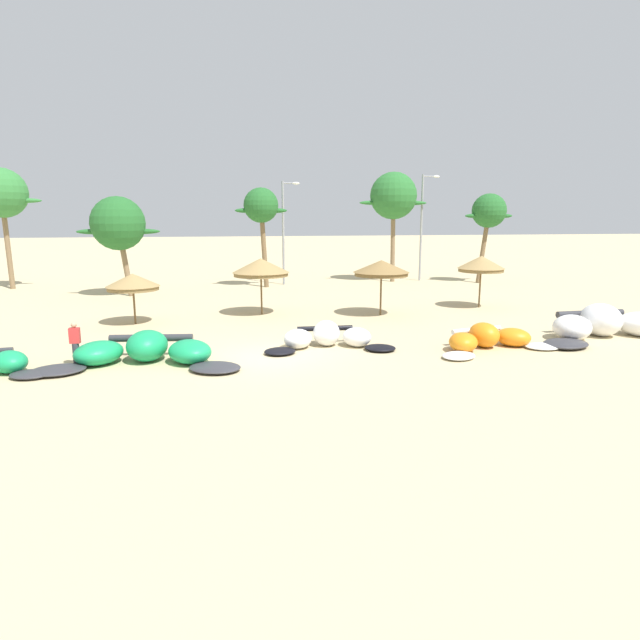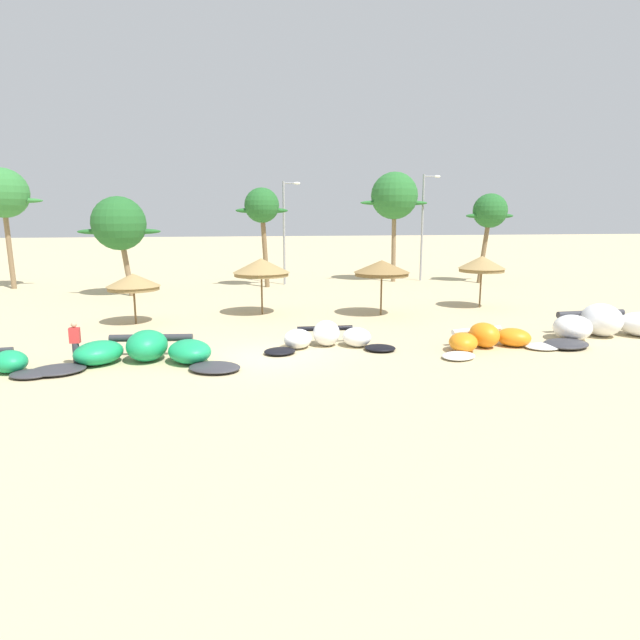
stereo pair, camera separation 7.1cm
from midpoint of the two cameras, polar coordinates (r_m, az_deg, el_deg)
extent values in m
plane|color=#C6B284|center=(20.75, -5.40, -3.97)|extent=(260.00, 260.00, 0.00)
ellipsoid|color=#199E5B|center=(21.46, -30.06, -3.86)|extent=(1.72, 1.75, 0.77)
ellipsoid|color=#333338|center=(20.60, -28.39, -5.08)|extent=(1.58, 1.38, 0.21)
ellipsoid|color=#333338|center=(20.68, -26.10, -4.79)|extent=(2.15, 1.88, 0.23)
ellipsoid|color=#199E5B|center=(21.21, -22.42, -3.24)|extent=(2.36, 2.38, 0.86)
ellipsoid|color=#199E5B|center=(21.09, -17.85, -2.60)|extent=(1.71, 2.03, 1.16)
ellipsoid|color=#199E5B|center=(20.37, -13.62, -3.27)|extent=(2.19, 2.35, 0.86)
ellipsoid|color=#333338|center=(19.24, -11.05, -4.97)|extent=(2.34, 2.18, 0.23)
cylinder|color=#333338|center=(21.67, -17.45, -1.83)|extent=(3.17, 0.67, 0.29)
cube|color=#333338|center=(20.91, -17.98, -2.72)|extent=(1.22, 0.81, 0.04)
ellipsoid|color=black|center=(21.19, -4.21, -3.33)|extent=(1.55, 1.45, 0.21)
ellipsoid|color=white|center=(21.97, -2.29, -2.02)|extent=(1.66, 1.69, 0.80)
ellipsoid|color=white|center=(22.39, 0.78, -1.40)|extent=(1.18, 1.32, 1.07)
ellipsoid|color=white|center=(22.33, 4.04, -1.82)|extent=(1.63, 1.67, 0.80)
ellipsoid|color=black|center=(21.79, 6.49, -2.97)|extent=(1.61, 1.52, 0.21)
cylinder|color=black|center=(22.80, 0.62, -0.90)|extent=(2.38, 0.33, 0.22)
cube|color=black|center=(22.27, 0.83, -1.47)|extent=(0.88, 0.50, 0.04)
ellipsoid|color=white|center=(21.15, 14.65, -3.71)|extent=(1.81, 1.71, 0.21)
ellipsoid|color=orange|center=(22.20, 15.11, -2.31)|extent=(1.62, 1.76, 0.76)
ellipsoid|color=orange|center=(23.16, 17.17, -1.54)|extent=(1.38, 1.61, 1.03)
ellipsoid|color=orange|center=(23.75, 19.99, -1.74)|extent=(1.81, 1.81, 0.76)
ellipsoid|color=white|center=(23.74, 22.72, -2.62)|extent=(1.59, 1.35, 0.21)
cylinder|color=white|center=(23.52, 16.43, -1.04)|extent=(2.40, 0.67, 0.22)
cube|color=white|center=(23.05, 17.38, -1.61)|extent=(0.95, 0.67, 0.04)
ellipsoid|color=#333338|center=(24.42, 24.80, -2.31)|extent=(2.48, 2.24, 0.30)
ellipsoid|color=white|center=(25.94, 25.38, -0.73)|extent=(2.47, 2.59, 1.10)
ellipsoid|color=white|center=(27.35, 27.84, 0.02)|extent=(1.65, 2.07, 1.48)
cylinder|color=#333338|center=(27.86, 26.95, 0.60)|extent=(3.42, 0.38, 0.31)
cube|color=#333338|center=(27.19, 28.11, -0.06)|extent=(1.26, 0.76, 0.04)
cylinder|color=brown|center=(28.48, -19.07, 1.52)|extent=(0.10, 0.10, 1.91)
cone|color=#9E7F4C|center=(28.31, -19.23, 4.06)|extent=(2.63, 2.63, 0.64)
cylinder|color=olive|center=(28.36, -19.17, 3.22)|extent=(2.50, 2.50, 0.20)
cylinder|color=brown|center=(29.66, -6.15, 2.82)|extent=(0.10, 0.10, 2.33)
cone|color=#9E7F4C|center=(29.49, -6.21, 5.81)|extent=(3.12, 3.12, 0.78)
cylinder|color=olive|center=(29.53, -6.19, 4.86)|extent=(2.96, 2.96, 0.20)
cylinder|color=brown|center=(29.43, 6.61, 2.78)|extent=(0.10, 0.10, 2.36)
cone|color=olive|center=(29.25, 6.67, 5.71)|extent=(3.05, 3.05, 0.66)
cylinder|color=brown|center=(29.29, 6.66, 4.88)|extent=(2.89, 2.89, 0.20)
cylinder|color=brown|center=(33.15, 16.79, 3.28)|extent=(0.10, 0.10, 2.33)
cone|color=#9E7F4C|center=(33.00, 16.94, 5.92)|extent=(2.74, 2.74, 0.74)
cylinder|color=olive|center=(33.04, 16.89, 5.11)|extent=(2.60, 2.60, 0.20)
cylinder|color=#383842|center=(21.31, -24.44, -3.34)|extent=(0.24, 0.24, 0.85)
cube|color=red|center=(21.16, -24.59, -1.49)|extent=(0.36, 0.22, 0.56)
sphere|color=tan|center=(21.09, -24.68, -0.46)|extent=(0.20, 0.20, 0.20)
cylinder|color=#7F6647|center=(46.18, -30.21, 7.24)|extent=(0.45, 0.36, 7.03)
sphere|color=#337A38|center=(46.19, -30.69, 11.57)|extent=(3.60, 3.60, 3.60)
ellipsoid|color=#337A38|center=(45.71, -28.90, 11.08)|extent=(2.52, 0.50, 0.36)
cylinder|color=#7F6647|center=(38.67, -19.95, 6.03)|extent=(0.90, 0.36, 4.90)
sphere|color=#236028|center=(38.61, -20.59, 9.61)|extent=(3.57, 3.57, 3.57)
ellipsoid|color=#236028|center=(38.89, -22.63, 8.69)|extent=(2.50, 0.50, 0.36)
ellipsoid|color=#236028|center=(38.40, -18.41, 8.95)|extent=(2.50, 0.50, 0.36)
cylinder|color=brown|center=(41.21, -5.87, 7.78)|extent=(0.66, 0.36, 6.18)
sphere|color=#236028|center=(41.15, -6.17, 12.06)|extent=(2.61, 2.61, 2.61)
ellipsoid|color=#236028|center=(41.08, -7.64, 11.49)|extent=(1.83, 0.50, 0.36)
ellipsoid|color=#236028|center=(41.23, -4.68, 11.54)|extent=(1.83, 0.50, 0.36)
cylinder|color=#7F6647|center=(44.96, 7.91, 8.52)|extent=(0.44, 0.36, 7.00)
sphere|color=#286B2D|center=(44.94, 7.98, 12.98)|extent=(3.80, 3.80, 3.80)
ellipsoid|color=#286B2D|center=(44.48, 6.06, 12.32)|extent=(2.66, 0.50, 0.36)
ellipsoid|color=#286B2D|center=(45.42, 9.82, 12.19)|extent=(2.66, 0.50, 0.36)
cylinder|color=brown|center=(45.74, 17.15, 7.43)|extent=(0.99, 0.36, 5.80)
sphere|color=#236028|center=(45.83, 17.71, 11.04)|extent=(2.73, 2.73, 2.73)
ellipsoid|color=#236028|center=(45.33, 16.44, 10.60)|extent=(1.91, 0.50, 0.36)
ellipsoid|color=#236028|center=(46.34, 18.90, 10.45)|extent=(1.91, 0.50, 0.36)
cylinder|color=gray|center=(42.65, -3.80, 9.16)|extent=(0.18, 0.18, 8.02)
cylinder|color=gray|center=(42.77, -3.15, 14.35)|extent=(1.04, 0.10, 0.10)
ellipsoid|color=silver|center=(42.84, -2.43, 14.35)|extent=(0.56, 0.24, 0.20)
cylinder|color=gray|center=(46.07, 10.88, 9.56)|extent=(0.18, 0.18, 8.73)
cylinder|color=gray|center=(46.38, 11.76, 14.76)|extent=(1.16, 0.10, 0.10)
ellipsoid|color=silver|center=(46.60, 12.45, 14.71)|extent=(0.56, 0.24, 0.20)
camera|label=1|loc=(0.04, -89.91, 0.02)|focal=30.03mm
camera|label=2|loc=(0.04, 90.09, -0.02)|focal=30.03mm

